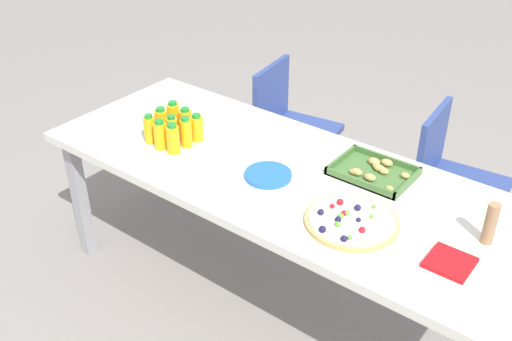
{
  "coord_description": "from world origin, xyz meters",
  "views": [
    {
      "loc": [
        1.2,
        -1.78,
        2.08
      ],
      "look_at": [
        -0.1,
        -0.09,
        0.76
      ],
      "focal_mm": 41.82,
      "sensor_mm": 36.0,
      "label": 1
    }
  ],
  "objects": [
    {
      "name": "chair_far_left",
      "position": [
        -0.53,
        0.76,
        0.5
      ],
      "size": [
        0.45,
        0.45,
        0.83
      ],
      "rotation": [
        0.0,
        0.0,
        -1.43
      ],
      "color": "#33478C",
      "rests_on": "ground_plane"
    },
    {
      "name": "juice_bottle_3",
      "position": [
        -0.66,
        -0.09,
        0.8
      ],
      "size": [
        0.06,
        0.06,
        0.15
      ],
      "color": "#F9AB14",
      "rests_on": "party_table"
    },
    {
      "name": "party_table",
      "position": [
        0.0,
        0.0,
        0.67
      ],
      "size": [
        2.27,
        0.84,
        0.74
      ],
      "color": "silver",
      "rests_on": "ground_plane"
    },
    {
      "name": "chair_far_right",
      "position": [
        0.44,
        0.78,
        0.5
      ],
      "size": [
        0.44,
        0.44,
        0.83
      ],
      "rotation": [
        0.0,
        0.0,
        -1.48
      ],
      "color": "#33478C",
      "rests_on": "ground_plane"
    },
    {
      "name": "snack_tray",
      "position": [
        0.29,
        0.21,
        0.75
      ],
      "size": [
        0.33,
        0.25,
        0.04
      ],
      "color": "#477238",
      "rests_on": "party_table"
    },
    {
      "name": "fruit_pizza",
      "position": [
        0.39,
        -0.15,
        0.75
      ],
      "size": [
        0.35,
        0.35,
        0.05
      ],
      "color": "tan",
      "rests_on": "party_table"
    },
    {
      "name": "juice_bottle_4",
      "position": [
        -0.59,
        -0.1,
        0.8
      ],
      "size": [
        0.05,
        0.05,
        0.13
      ],
      "color": "#F9AC14",
      "rests_on": "party_table"
    },
    {
      "name": "juice_bottle_6",
      "position": [
        -0.66,
        -0.02,
        0.81
      ],
      "size": [
        0.06,
        0.06,
        0.15
      ],
      "color": "#F9AF14",
      "rests_on": "party_table"
    },
    {
      "name": "juice_bottle_7",
      "position": [
        -0.58,
        -0.02,
        0.8
      ],
      "size": [
        0.06,
        0.06,
        0.14
      ],
      "color": "#F9AC14",
      "rests_on": "party_table"
    },
    {
      "name": "napkin_stack",
      "position": [
        0.77,
        -0.15,
        0.74
      ],
      "size": [
        0.15,
        0.15,
        0.02
      ],
      "primitive_type": "cube",
      "color": "red",
      "rests_on": "party_table"
    },
    {
      "name": "juice_bottle_0",
      "position": [
        -0.66,
        -0.17,
        0.8
      ],
      "size": [
        0.05,
        0.05,
        0.14
      ],
      "color": "#F9AD14",
      "rests_on": "party_table"
    },
    {
      "name": "juice_bottle_8",
      "position": [
        -0.51,
        -0.02,
        0.8
      ],
      "size": [
        0.06,
        0.06,
        0.13
      ],
      "color": "#FAAE14",
      "rests_on": "party_table"
    },
    {
      "name": "juice_bottle_5",
      "position": [
        -0.5,
        -0.09,
        0.8
      ],
      "size": [
        0.05,
        0.05,
        0.14
      ],
      "color": "#FAAB14",
      "rests_on": "party_table"
    },
    {
      "name": "ground_plane",
      "position": [
        0.0,
        0.0,
        0.0
      ],
      "size": [
        12.0,
        12.0,
        0.0
      ],
      "primitive_type": "plane",
      "color": "gray"
    },
    {
      "name": "plate_stack",
      "position": [
        -0.05,
        -0.08,
        0.75
      ],
      "size": [
        0.2,
        0.2,
        0.02
      ],
      "color": "blue",
      "rests_on": "party_table"
    },
    {
      "name": "juice_bottle_1",
      "position": [
        -0.59,
        -0.18,
        0.8
      ],
      "size": [
        0.06,
        0.06,
        0.14
      ],
      "color": "#F9AE14",
      "rests_on": "party_table"
    },
    {
      "name": "juice_bottle_2",
      "position": [
        -0.51,
        -0.17,
        0.8
      ],
      "size": [
        0.06,
        0.06,
        0.14
      ],
      "color": "#F9AC14",
      "rests_on": "party_table"
    },
    {
      "name": "cardboard_tube",
      "position": [
        0.83,
        0.05,
        0.82
      ],
      "size": [
        0.04,
        0.04,
        0.16
      ],
      "primitive_type": "cylinder",
      "color": "#9E7A56",
      "rests_on": "party_table"
    }
  ]
}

